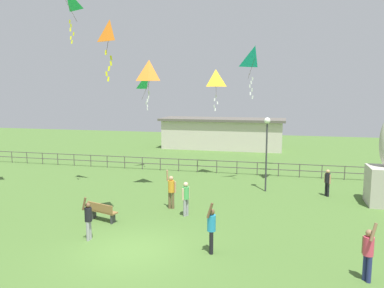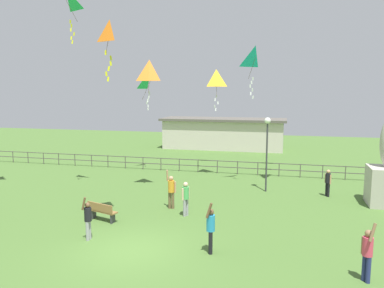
% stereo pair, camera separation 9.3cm
% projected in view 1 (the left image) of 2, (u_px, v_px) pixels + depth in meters
% --- Properties ---
extents(ground_plane, '(80.00, 80.00, 0.00)m').
position_uv_depth(ground_plane, '(132.00, 251.00, 13.93)').
color(ground_plane, '#476B2D').
extents(lamppost, '(0.36, 0.36, 4.38)m').
position_uv_depth(lamppost, '(267.00, 138.00, 21.82)').
color(lamppost, '#38383D').
rests_on(lamppost, ground_plane).
extents(park_bench, '(1.55, 0.85, 0.85)m').
position_uv_depth(park_bench, '(102.00, 211.00, 17.06)').
color(park_bench, olive).
rests_on(park_bench, ground_plane).
extents(person_0, '(0.31, 0.53, 1.95)m').
position_uv_depth(person_0, '(211.00, 227.00, 13.58)').
color(person_0, black).
rests_on(person_0, ground_plane).
extents(person_1, '(0.30, 0.45, 1.64)m').
position_uv_depth(person_1, '(186.00, 197.00, 17.71)').
color(person_1, '#99999E').
rests_on(person_1, ground_plane).
extents(person_2, '(0.35, 0.53, 1.96)m').
position_uv_depth(person_2, '(368.00, 251.00, 11.54)').
color(person_2, navy).
rests_on(person_2, ground_plane).
extents(person_4, '(0.32, 0.38, 1.53)m').
position_uv_depth(person_4, '(327.00, 181.00, 21.07)').
color(person_4, black).
rests_on(person_4, ground_plane).
extents(person_5, '(0.51, 0.31, 1.97)m').
position_uv_depth(person_5, '(171.00, 189.00, 18.83)').
color(person_5, brown).
rests_on(person_5, ground_plane).
extents(person_6, '(0.30, 0.46, 1.80)m').
position_uv_depth(person_6, '(88.00, 218.00, 14.81)').
color(person_6, '#99999E').
rests_on(person_6, ground_plane).
extents(kite_1, '(1.16, 1.13, 2.83)m').
position_uv_depth(kite_1, '(66.00, 2.00, 20.47)').
color(kite_1, '#1EB759').
extents(kite_2, '(1.26, 1.08, 2.81)m').
position_uv_depth(kite_2, '(150.00, 82.00, 26.87)').
color(kite_2, '#1EB759').
extents(kite_3, '(1.08, 0.94, 2.71)m').
position_uv_depth(kite_3, '(216.00, 80.00, 25.11)').
color(kite_3, yellow).
extents(kite_4, '(1.19, 1.15, 3.03)m').
position_uv_depth(kite_4, '(255.00, 59.00, 22.02)').
color(kite_4, '#19B2B2').
extents(kite_5, '(0.79, 0.51, 2.56)m').
position_uv_depth(kite_5, '(110.00, 35.00, 15.78)').
color(kite_5, orange).
extents(kite_7, '(1.10, 1.01, 2.38)m').
position_uv_depth(kite_7, '(149.00, 73.00, 21.79)').
color(kite_7, orange).
extents(waterfront_railing, '(36.00, 0.06, 0.95)m').
position_uv_depth(waterfront_railing, '(201.00, 164.00, 27.42)').
color(waterfront_railing, '#4C4742').
rests_on(waterfront_railing, ground_plane).
extents(pavilion_building, '(12.71, 4.20, 3.15)m').
position_uv_depth(pavilion_building, '(222.00, 133.00, 38.92)').
color(pavilion_building, beige).
rests_on(pavilion_building, ground_plane).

